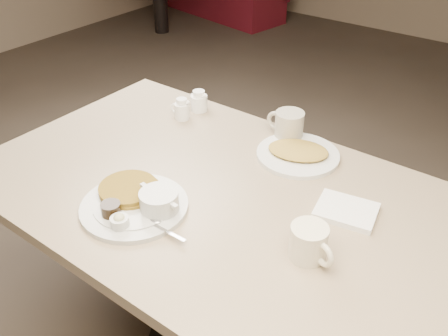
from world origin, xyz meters
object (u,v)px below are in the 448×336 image
Objects in this scene: coffee_mug_near at (309,242)px; creamer_left at (182,109)px; coffee_mug_far at (288,125)px; creamer_right at (199,101)px; diner_table at (220,234)px; main_plate at (138,202)px; hash_plate at (298,153)px.

coffee_mug_near is 0.81m from creamer_left.
creamer_right is at bearing -177.11° from coffee_mug_far.
main_plate is (-0.13, -0.20, 0.19)m from diner_table.
hash_plate is at bearing -7.73° from creamer_right.
creamer_left is at bearing 117.81° from main_plate.
creamer_left reaches higher than diner_table.
coffee_mug_near is 0.41× the size of hash_plate.
coffee_mug_near is at bearing -14.18° from diner_table.
diner_table is 0.56m from creamer_right.
creamer_left reaches higher than main_plate.
coffee_mug_far reaches higher than creamer_right.
hash_plate is (0.47, 0.03, -0.02)m from creamer_left.
creamer_left is 0.09m from creamer_right.
main_plate is 4.66× the size of creamer_left.
diner_table is at bearing -35.49° from creamer_left.
diner_table is 18.35× the size of creamer_left.
main_plate is at bearing -62.19° from creamer_left.
coffee_mug_near is 1.00× the size of coffee_mug_far.
coffee_mug_far is at bearing 76.93° from main_plate.
hash_plate is (0.09, -0.08, -0.04)m from coffee_mug_far.
coffee_mug_far is at bearing 2.89° from creamer_right.
coffee_mug_far is at bearing 137.05° from hash_plate.
diner_table is at bearing -90.23° from coffee_mug_far.
coffee_mug_far is 0.13m from hash_plate.
hash_plate is (0.09, 0.30, 0.18)m from diner_table.
creamer_right is (-0.38, -0.02, -0.01)m from coffee_mug_far.
creamer_left is (-0.72, 0.36, -0.01)m from coffee_mug_near.
coffee_mug_near is 1.73× the size of creamer_left.
coffee_mug_near is (0.34, -0.09, 0.22)m from diner_table.
coffee_mug_far is at bearing 125.72° from coffee_mug_near.
main_plate is at bearing -66.69° from creamer_right.
coffee_mug_near reaches higher than main_plate.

